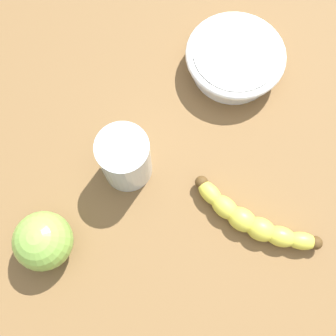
{
  "coord_description": "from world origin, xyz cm",
  "views": [
    {
      "loc": [
        0.78,
        16.5,
        62.01
      ],
      "look_at": [
        8.83,
        0.33,
        5.0
      ],
      "focal_mm": 43.55,
      "sensor_mm": 36.0,
      "label": 1
    }
  ],
  "objects": [
    {
      "name": "smoothie_glass",
      "position": [
        14.49,
        2.54,
        7.53
      ],
      "size": [
        7.35,
        7.35,
        9.44
      ],
      "color": "silver",
      "rests_on": "wooden_tabletop"
    },
    {
      "name": "banana",
      "position": [
        -5.43,
        1.94,
        4.65
      ],
      "size": [
        19.92,
        5.35,
        3.29
      ],
      "rotation": [
        0.0,
        0.0,
        3.1
      ],
      "color": "yellow",
      "rests_on": "wooden_tabletop"
    },
    {
      "name": "green_apple_fruit",
      "position": [
        18.96,
        17.56,
        7.02
      ],
      "size": [
        8.04,
        8.04,
        8.04
      ],
      "primitive_type": "sphere",
      "color": "#84B747",
      "rests_on": "wooden_tabletop"
    },
    {
      "name": "ceramic_bowl",
      "position": [
        7.36,
        -20.42,
        5.71
      ],
      "size": [
        15.77,
        15.77,
        4.53
      ],
      "color": "white",
      "rests_on": "wooden_tabletop"
    },
    {
      "name": "wooden_tabletop",
      "position": [
        0.0,
        0.0,
        1.5
      ],
      "size": [
        120.0,
        120.0,
        3.0
      ],
      "primitive_type": "cube",
      "color": "brown",
      "rests_on": "ground"
    }
  ]
}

